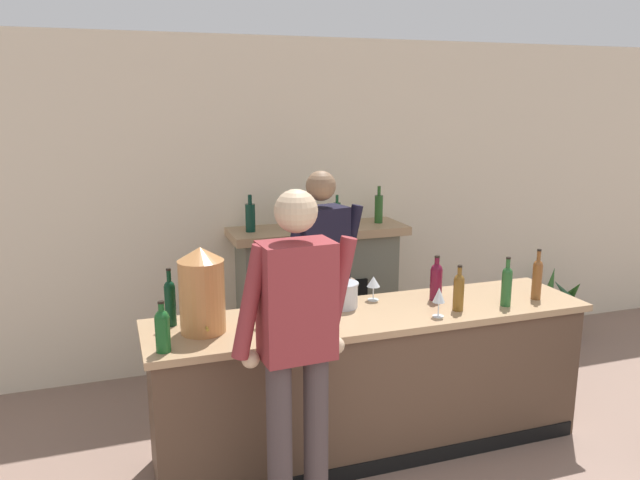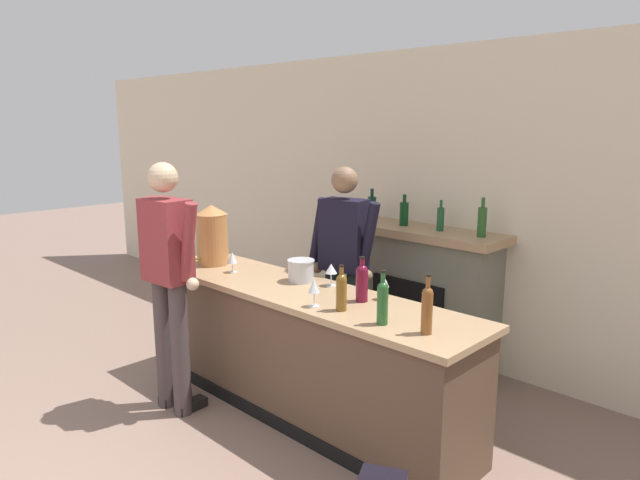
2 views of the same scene
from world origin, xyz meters
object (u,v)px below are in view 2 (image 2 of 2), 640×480
at_px(person_customer, 169,277).
at_px(wine_bottle_merlot_tall, 341,290).
at_px(wine_glass_back_row, 384,282).
at_px(copper_dispenser, 212,235).
at_px(wine_bottle_burgundy_dark, 173,249).
at_px(wine_glass_mid_counter, 232,258).
at_px(person_bartender, 344,265).
at_px(wine_bottle_rose_blush, 362,281).
at_px(wine_bottle_port_short, 217,241).
at_px(wine_bottle_chardonnay_pale, 427,308).
at_px(wine_glass_front_right, 331,270).
at_px(fireplace_stone, 422,294).
at_px(wine_glass_near_bucket, 314,287).
at_px(ice_bucket_steel, 301,271).
at_px(wine_bottle_cabernet_heavy, 383,301).

xyz_separation_m(person_customer, wine_bottle_merlot_tall, (1.22, 0.49, 0.05)).
bearing_deg(wine_glass_back_row, copper_dispenser, -172.54).
xyz_separation_m(wine_bottle_burgundy_dark, wine_glass_mid_counter, (0.58, 0.17, -0.01)).
distance_m(person_customer, person_bartender, 1.37).
height_order(wine_bottle_rose_blush, wine_glass_back_row, wine_bottle_rose_blush).
bearing_deg(wine_bottle_port_short, person_bartender, 21.82).
xyz_separation_m(wine_bottle_chardonnay_pale, wine_bottle_rose_blush, (-0.64, 0.20, -0.01)).
distance_m(person_customer, wine_glass_front_right, 1.17).
bearing_deg(copper_dispenser, wine_bottle_burgundy_dark, -137.62).
relative_size(fireplace_stone, wine_glass_near_bucket, 8.18).
bearing_deg(wine_bottle_port_short, wine_glass_near_bucket, -13.71).
bearing_deg(wine_glass_near_bucket, wine_bottle_port_short, 166.29).
distance_m(person_bartender, ice_bucket_steel, 0.47).
bearing_deg(fireplace_stone, wine_bottle_cabernet_heavy, -63.82).
bearing_deg(ice_bucket_steel, copper_dispenser, -171.21).
relative_size(fireplace_stone, wine_glass_back_row, 9.17).
bearing_deg(fireplace_stone, wine_glass_near_bucket, -81.29).
relative_size(person_customer, wine_bottle_chardonnay_pale, 5.34).
distance_m(person_customer, wine_bottle_chardonnay_pale, 1.91).
height_order(wine_bottle_merlot_tall, wine_bottle_rose_blush, wine_bottle_rose_blush).
relative_size(wine_bottle_cabernet_heavy, wine_bottle_port_short, 0.93).
bearing_deg(wine_bottle_burgundy_dark, person_bartender, 35.19).
height_order(wine_bottle_cabernet_heavy, wine_bottle_port_short, wine_bottle_port_short).
bearing_deg(wine_bottle_burgundy_dark, wine_bottle_chardonnay_pale, 2.35).
bearing_deg(wine_bottle_chardonnay_pale, fireplace_stone, 124.60).
relative_size(wine_bottle_chardonnay_pale, wine_bottle_burgundy_dark, 1.23).
bearing_deg(wine_bottle_cabernet_heavy, fireplace_stone, 116.18).
height_order(ice_bucket_steel, wine_glass_mid_counter, same).
distance_m(wine_bottle_cabernet_heavy, wine_glass_front_right, 0.86).
bearing_deg(person_bartender, person_customer, -114.18).
bearing_deg(wine_bottle_chardonnay_pale, person_customer, -164.14).
distance_m(wine_bottle_burgundy_dark, wine_glass_near_bucket, 1.66).
height_order(person_customer, wine_bottle_rose_blush, person_customer).
relative_size(wine_bottle_port_short, wine_glass_front_right, 2.12).
distance_m(wine_bottle_burgundy_dark, wine_bottle_rose_blush, 1.83).
distance_m(copper_dispenser, wine_glass_front_right, 1.19).
bearing_deg(wine_glass_front_right, wine_glass_near_bucket, -59.75).
xyz_separation_m(fireplace_stone, wine_glass_back_row, (0.47, -1.17, 0.44)).
xyz_separation_m(ice_bucket_steel, wine_bottle_chardonnay_pale, (1.29, -0.27, 0.07)).
height_order(wine_bottle_cabernet_heavy, wine_bottle_merlot_tall, wine_bottle_cabernet_heavy).
bearing_deg(wine_bottle_burgundy_dark, wine_glass_near_bucket, 0.21).
distance_m(wine_bottle_chardonnay_pale, wine_bottle_port_short, 2.39).
bearing_deg(wine_glass_front_right, ice_bucket_steel, -164.37).
bearing_deg(ice_bucket_steel, wine_bottle_merlot_tall, -23.72).
bearing_deg(wine_bottle_burgundy_dark, wine_bottle_port_short, 78.38).
height_order(wine_bottle_chardonnay_pale, wine_bottle_merlot_tall, wine_bottle_chardonnay_pale).
xyz_separation_m(ice_bucket_steel, wine_glass_front_right, (0.24, 0.07, 0.04)).
bearing_deg(wine_bottle_cabernet_heavy, wine_glass_mid_counter, 175.77).
distance_m(person_customer, wine_bottle_burgundy_dark, 0.75).
height_order(wine_bottle_cabernet_heavy, wine_bottle_burgundy_dark, wine_bottle_cabernet_heavy).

